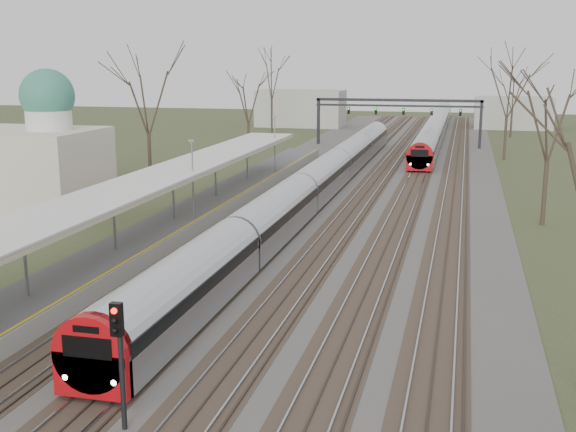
# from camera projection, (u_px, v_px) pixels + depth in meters

# --- Properties ---
(track_bed) EXTENTS (24.00, 160.00, 0.22)m
(track_bed) POSITION_uv_depth(u_px,v_px,m) (365.00, 185.00, 63.82)
(track_bed) COLOR #474442
(track_bed) RESTS_ON ground
(platform) EXTENTS (3.50, 69.00, 1.00)m
(platform) POSITION_uv_depth(u_px,v_px,m) (194.00, 215.00, 49.28)
(platform) COLOR #9E9B93
(platform) RESTS_ON ground
(canopy) EXTENTS (4.10, 50.00, 3.11)m
(canopy) POSITION_uv_depth(u_px,v_px,m) (166.00, 175.00, 44.27)
(canopy) COLOR slate
(canopy) RESTS_ON platform
(dome_building) EXTENTS (10.00, 8.00, 10.30)m
(dome_building) POSITION_uv_depth(u_px,v_px,m) (31.00, 161.00, 52.02)
(dome_building) COLOR beige
(dome_building) RESTS_ON ground
(signal_gantry) EXTENTS (21.00, 0.59, 6.08)m
(signal_gantry) POSITION_uv_depth(u_px,v_px,m) (398.00, 108.00, 91.25)
(signal_gantry) COLOR black
(signal_gantry) RESTS_ON ground
(tree_west_far) EXTENTS (5.50, 5.50, 11.33)m
(tree_west_far) POSITION_uv_depth(u_px,v_px,m) (147.00, 95.00, 59.51)
(tree_west_far) COLOR #2D231C
(tree_west_far) RESTS_ON ground
(tree_east_far) EXTENTS (5.00, 5.00, 10.30)m
(tree_east_far) POSITION_uv_depth(u_px,v_px,m) (550.00, 116.00, 46.75)
(tree_east_far) COLOR #2D231C
(tree_east_far) RESTS_ON ground
(train_near) EXTENTS (2.62, 75.21, 3.05)m
(train_near) POSITION_uv_depth(u_px,v_px,m) (320.00, 179.00, 58.21)
(train_near) COLOR #A5A7AF
(train_near) RESTS_ON ground
(train_far) EXTENTS (2.62, 75.21, 3.05)m
(train_far) POSITION_uv_depth(u_px,v_px,m) (436.00, 126.00, 105.36)
(train_far) COLOR #A5A7AF
(train_far) RESTS_ON ground
(signal_post) EXTENTS (0.35, 0.45, 4.10)m
(signal_post) POSITION_uv_depth(u_px,v_px,m) (119.00, 347.00, 20.89)
(signal_post) COLOR black
(signal_post) RESTS_ON ground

